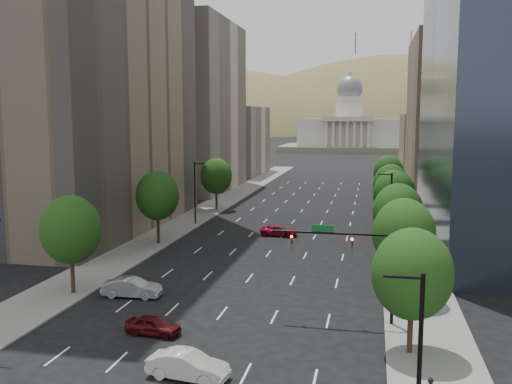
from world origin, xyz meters
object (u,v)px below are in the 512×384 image
Objects in this scene: traffic_signal at (359,256)px; car_red_far at (279,231)px; car_silver at (132,288)px; car_white at (188,365)px; car_maroon at (153,325)px; capitol at (349,132)px.

traffic_signal is 32.07m from car_red_far.
car_silver is at bearing 166.29° from car_red_far.
car_white is at bearing -148.32° from car_silver.
car_white reaches higher than car_red_far.
car_silver is at bearing 42.63° from car_white.
car_maroon is 0.83× the size of car_red_far.
capitol reaches higher than traffic_signal.
capitol is 217.67m from car_silver.
capitol is (-10.53, 219.71, 3.40)m from traffic_signal.
capitol is 12.45× the size of car_red_far.
car_maroon is at bearing -159.63° from traffic_signal.
car_silver is at bearing 173.00° from traffic_signal.
car_maroon is at bearing 177.75° from car_red_far.
car_silver is (-9.62, 13.59, 0.03)m from car_white.
car_maroon is at bearing -150.24° from car_silver.
car_maroon is 0.79× the size of car_silver.
capitol is at bearing -5.88° from car_silver.
car_white reaches higher than car_maroon.
capitol reaches higher than car_white.
capitol is at bearing 4.30° from car_maroon.
car_silver is 1.05× the size of car_red_far.
car_silver is at bearing -92.28° from capitol.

